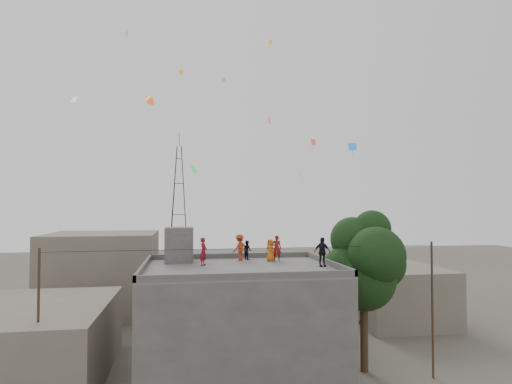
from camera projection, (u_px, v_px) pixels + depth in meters
ground at (239, 383)px, 22.51m from camera, size 140.00×140.00×0.00m
main_building at (239, 325)px, 22.61m from camera, size 10.00×8.00×6.10m
parapet at (239, 264)px, 22.71m from camera, size 10.00×8.00×0.30m
stair_head_box at (179, 245)px, 24.80m from camera, size 1.60×1.80×2.00m
neighbor_west at (30, 343)px, 22.81m from camera, size 8.00×10.00×4.00m
neighbor_north at (243, 286)px, 36.72m from camera, size 12.00×9.00×5.00m
neighbor_northwest at (102, 274)px, 36.84m from camera, size 9.00×8.00×7.00m
neighbor_east at (396, 294)px, 34.66m from camera, size 7.00×8.00×4.40m
tree at (366, 263)px, 24.46m from camera, size 4.90×4.60×9.10m
utility_line at (252, 316)px, 21.48m from camera, size 20.12×0.62×7.40m
transmission_tower at (179, 208)px, 61.65m from camera, size 2.97×2.97×20.01m
person_red_adult at (277, 248)px, 25.24m from camera, size 0.62×0.49×1.51m
person_orange_child at (270, 250)px, 25.06m from camera, size 0.72×0.75×1.29m
person_dark_child at (247, 250)px, 25.90m from camera, size 0.64×0.70×1.16m
person_dark_adult at (322, 252)px, 22.87m from camera, size 0.96×0.50×1.57m
person_orange_adult at (240, 248)px, 25.37m from camera, size 1.13×1.10×1.55m
person_red_child at (203, 251)px, 23.38m from camera, size 0.55×0.65×1.51m
kites at (231, 116)px, 29.47m from camera, size 20.40×17.19×12.42m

